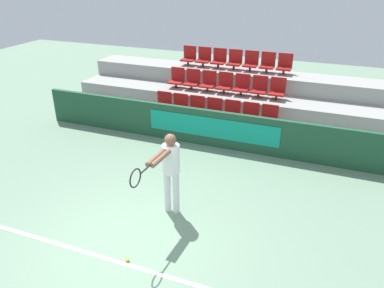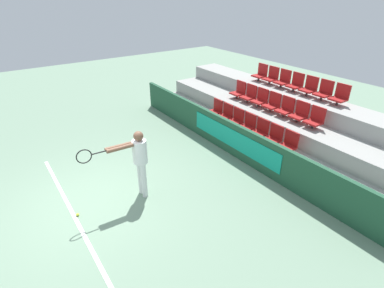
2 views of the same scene
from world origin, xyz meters
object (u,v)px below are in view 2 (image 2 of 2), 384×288
at_px(stadium_chair_0, 216,109).
at_px(stadium_chair_14, 261,73).
at_px(stadium_chair_7, 239,91).
at_px(stadium_chair_19, 324,91).
at_px(stadium_chair_3, 248,124).
at_px(tennis_player, 138,157).
at_px(stadium_chair_4, 260,130).
at_px(stadium_chair_2, 236,119).
at_px(stadium_chair_20, 340,96).
at_px(tennis_ball, 78,215).
at_px(stadium_chair_11, 286,108).
at_px(stadium_chair_8, 249,95).
at_px(stadium_chair_6, 289,143).
at_px(stadium_chair_1, 226,114).
at_px(stadium_chair_15, 271,76).
at_px(stadium_chair_13, 315,119).
at_px(stadium_chair_10, 273,103).
at_px(stadium_chair_18, 309,87).
at_px(stadium_chair_12, 300,113).
at_px(stadium_chair_16, 283,80).
at_px(stadium_chair_9, 260,99).
at_px(stadium_chair_17, 296,83).
at_px(stadium_chair_5, 274,136).

distance_m(stadium_chair_0, stadium_chair_14, 2.27).
bearing_deg(stadium_chair_7, stadium_chair_19, 21.70).
relative_size(stadium_chair_3, tennis_player, 0.36).
bearing_deg(stadium_chair_3, stadium_chair_4, 0.00).
xyz_separation_m(stadium_chair_2, stadium_chair_20, (2.08, 2.07, 0.94)).
relative_size(tennis_player, tennis_ball, 25.59).
bearing_deg(stadium_chair_11, stadium_chair_3, -116.69).
distance_m(stadium_chair_8, tennis_player, 5.13).
relative_size(stadium_chair_11, stadium_chair_19, 1.00).
xyz_separation_m(stadium_chair_6, stadium_chair_7, (-3.12, 1.03, 0.47)).
relative_size(stadium_chair_1, tennis_player, 0.36).
distance_m(stadium_chair_2, stadium_chair_15, 2.33).
relative_size(stadium_chair_2, stadium_chair_13, 1.00).
bearing_deg(stadium_chair_1, stadium_chair_19, 44.85).
bearing_deg(stadium_chair_1, stadium_chair_10, 44.85).
bearing_deg(stadium_chair_14, stadium_chair_18, 0.00).
relative_size(stadium_chair_8, stadium_chair_12, 1.00).
xyz_separation_m(stadium_chair_7, stadium_chair_8, (0.52, 0.00, 0.00)).
bearing_deg(stadium_chair_16, stadium_chair_15, 180.00).
distance_m(stadium_chair_2, stadium_chair_12, 1.93).
bearing_deg(stadium_chair_15, stadium_chair_11, -33.55).
xyz_separation_m(stadium_chair_9, tennis_ball, (0.79, -6.42, -1.18)).
height_order(stadium_chair_1, stadium_chair_8, stadium_chair_8).
distance_m(stadium_chair_1, stadium_chair_3, 1.04).
distance_m(stadium_chair_19, tennis_player, 6.03).
xyz_separation_m(stadium_chair_12, tennis_ball, (-0.76, -6.42, -1.18)).
xyz_separation_m(stadium_chair_0, stadium_chair_19, (2.60, 2.07, 0.94)).
distance_m(stadium_chair_6, stadium_chair_17, 2.75).
relative_size(stadium_chair_0, stadium_chair_11, 1.00).
relative_size(stadium_chair_18, tennis_ball, 9.16).
bearing_deg(tennis_ball, stadium_chair_14, 103.82).
distance_m(stadium_chair_0, tennis_player, 4.37).
bearing_deg(stadium_chair_2, stadium_chair_17, 75.89).
height_order(stadium_chair_6, tennis_ball, stadium_chair_6).
xyz_separation_m(stadium_chair_0, stadium_chair_18, (2.08, 2.07, 0.94)).
relative_size(stadium_chair_6, stadium_chair_12, 1.00).
height_order(stadium_chair_18, tennis_player, stadium_chair_18).
bearing_deg(stadium_chair_14, stadium_chair_2, -63.31).
distance_m(stadium_chair_4, stadium_chair_5, 0.52).
xyz_separation_m(stadium_chair_2, stadium_chair_3, (0.52, 0.00, 0.00)).
bearing_deg(tennis_ball, tennis_player, 85.23).
relative_size(stadium_chair_0, stadium_chair_4, 1.00).
height_order(stadium_chair_0, stadium_chair_16, stadium_chair_16).
distance_m(stadium_chair_4, stadium_chair_6, 1.04).
bearing_deg(stadium_chair_5, stadium_chair_19, 90.00).
bearing_deg(stadium_chair_18, stadium_chair_0, -135.15).
xyz_separation_m(stadium_chair_9, stadium_chair_14, (-1.04, 1.03, 0.47)).
bearing_deg(stadium_chair_6, stadium_chair_19, 104.11).
height_order(stadium_chair_5, stadium_chair_7, stadium_chair_7).
distance_m(stadium_chair_8, stadium_chair_10, 1.04).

